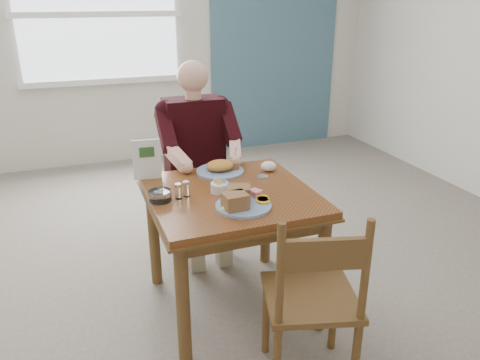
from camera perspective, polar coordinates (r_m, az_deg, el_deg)
name	(u,v)px	position (r m, az deg, el deg)	size (l,w,h in m)	color
floor	(232,303)	(3.01, -1.01, -14.72)	(6.00, 6.00, 0.00)	#655D51
wall_back	(138,33)	(5.36, -12.29, 17.06)	(5.50, 5.50, 0.00)	beige
accent_panel	(275,30)	(5.80, 4.33, 17.77)	(1.60, 0.02, 2.80)	#406578
lemon_wedge	(226,209)	(2.39, -1.67, -3.56)	(0.06, 0.04, 0.03)	#FBF234
napkin	(268,166)	(2.94, 3.48, 1.69)	(0.10, 0.08, 0.06)	white
metal_dish	(263,177)	(2.84, 2.77, 0.40)	(0.07, 0.07, 0.01)	silver
window	(98,14)	(5.28, -16.93, 18.76)	(1.72, 0.04, 1.42)	white
table	(231,210)	(2.68, -1.10, -3.64)	(0.92, 0.92, 0.75)	brown
chair_far	(195,186)	(3.44, -5.46, -0.73)	(0.42, 0.42, 0.95)	brown
chair_near	(313,301)	(2.23, 8.85, -14.32)	(0.52, 0.52, 0.95)	brown
diner	(197,146)	(3.25, -5.25, 4.13)	(0.53, 0.56, 1.39)	tan
near_plate	(241,201)	(2.43, 0.12, -2.52)	(0.32, 0.31, 0.10)	white
far_plate	(221,168)	(2.91, -2.34, 1.48)	(0.35, 0.35, 0.08)	white
caddy	(220,187)	(2.62, -2.48, -0.91)	(0.13, 0.13, 0.08)	white
shakers	(182,190)	(2.56, -7.04, -1.21)	(0.10, 0.07, 0.09)	white
creamer	(160,195)	(2.55, -9.74, -1.87)	(0.15, 0.15, 0.06)	white
menu	(147,159)	(2.83, -11.30, 2.49)	(0.17, 0.03, 0.24)	white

